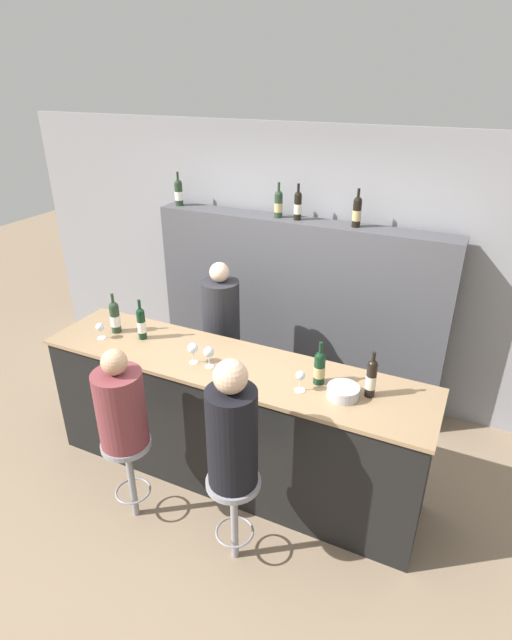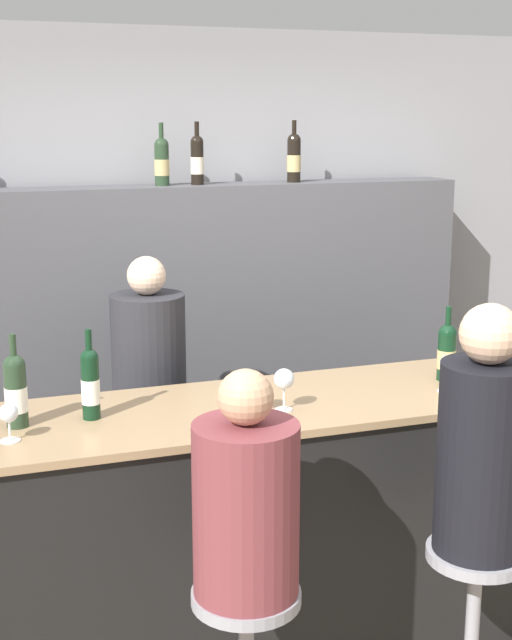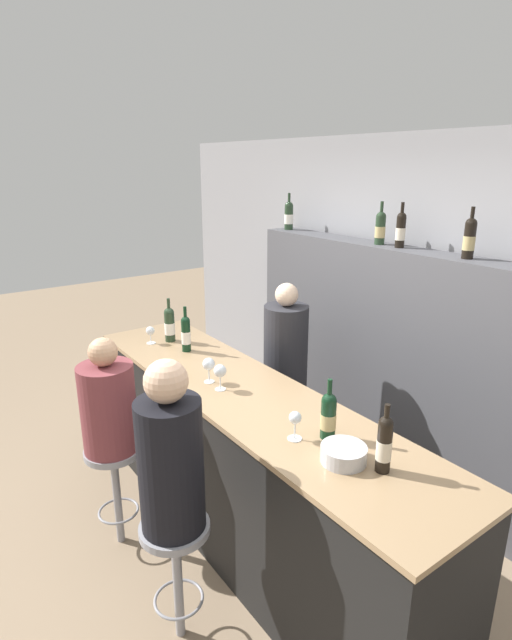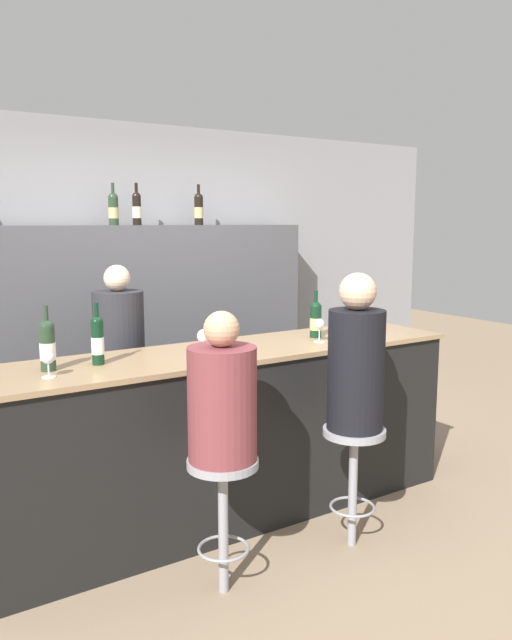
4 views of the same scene
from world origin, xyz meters
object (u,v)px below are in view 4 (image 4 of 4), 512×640
at_px(wine_bottle_counter_3, 356,313).
at_px(wine_bottle_backbar_2, 137,208).
at_px(wine_bottle_backbar_1, 113,209).
at_px(guest_seated_right, 356,361).
at_px(metal_bowl, 347,331).
at_px(wine_glass_2, 224,334).
at_px(wine_bottle_counter_1, 98,340).
at_px(wine_bottle_counter_0, 47,345).
at_px(wine_glass_1, 204,337).
at_px(wine_bottle_backbar_3, 199,209).
at_px(bar_stool_left, 223,490).
at_px(wine_glass_3, 319,325).
at_px(bar_stool_right, 354,455).
at_px(wine_glass_0, 48,359).
at_px(guest_seated_left, 222,398).
at_px(bartender, 121,391).
at_px(wine_bottle_counter_2, 316,319).

height_order(wine_bottle_counter_3, wine_bottle_backbar_2, wine_bottle_backbar_2).
height_order(wine_bottle_backbar_1, guest_seated_right, wine_bottle_backbar_1).
distance_m(metal_bowl, guest_seated_right, 0.80).
relative_size(wine_bottle_counter_3, wine_glass_2, 2.02).
height_order(wine_glass_2, guest_seated_right, guest_seated_right).
distance_m(wine_bottle_counter_1, wine_bottle_counter_3, 1.84).
bearing_deg(wine_bottle_counter_0, guest_seated_right, -26.44).
bearing_deg(wine_glass_1, wine_bottle_counter_0, 170.12).
bearing_deg(metal_bowl, guest_seated_right, -127.43).
relative_size(wine_bottle_backbar_1, guest_seated_right, 0.36).
height_order(wine_bottle_counter_1, wine_bottle_backbar_3, wine_bottle_backbar_3).
bearing_deg(bar_stool_left, wine_glass_1, 69.87).
distance_m(wine_glass_3, bar_stool_right, 0.89).
distance_m(wine_bottle_counter_0, wine_glass_2, 0.98).
bearing_deg(guest_seated_right, wine_bottle_counter_1, 148.74).
height_order(wine_glass_0, wine_glass_2, wine_glass_2).
relative_size(wine_bottle_backbar_2, wine_bottle_backbar_3, 0.98).
bearing_deg(bar_stool_right, wine_bottle_counter_3, 48.55).
relative_size(wine_bottle_backbar_1, bar_stool_left, 0.45).
height_order(wine_glass_1, guest_seated_left, guest_seated_left).
bearing_deg(wine_glass_3, wine_glass_1, -180.00).
bearing_deg(bartender, guest_seated_left, -90.08).
xyz_separation_m(wine_bottle_backbar_3, wine_glass_1, (-0.75, -1.47, -0.75)).
xyz_separation_m(wine_bottle_backbar_1, guest_seated_right, (0.60, -2.05, -0.85)).
bearing_deg(wine_glass_2, wine_bottle_counter_2, 10.47).
distance_m(wine_bottle_backbar_3, guest_seated_right, 2.23).
bearing_deg(wine_glass_0, wine_bottle_backbar_1, 58.60).
relative_size(wine_bottle_backbar_3, wine_glass_3, 2.15).
distance_m(bar_stool_left, bar_stool_right, 0.84).
relative_size(wine_bottle_backbar_2, wine_glass_2, 1.96).
relative_size(wine_glass_0, bar_stool_left, 0.19).
xyz_separation_m(wine_bottle_counter_3, wine_glass_3, (-0.44, -0.14, -0.03)).
xyz_separation_m(wine_bottle_counter_3, wine_glass_1, (-1.27, -0.14, -0.02)).
height_order(wine_bottle_counter_2, wine_glass_1, wine_bottle_counter_2).
relative_size(wine_glass_0, metal_bowl, 0.63).
distance_m(wine_bottle_counter_1, wine_bottle_backbar_2, 1.71).
bearing_deg(wine_bottle_backbar_3, wine_glass_2, -112.62).
bearing_deg(bartender, wine_glass_2, -66.42).
bearing_deg(guest_seated_left, wine_bottle_counter_3, 26.09).
bearing_deg(wine_bottle_backbar_1, wine_bottle_counter_2, -56.21).
height_order(metal_bowl, bar_stool_right, metal_bowl).
distance_m(wine_bottle_counter_2, wine_bottle_backbar_2, 1.68).
distance_m(wine_bottle_counter_3, bartender, 1.69).
height_order(wine_bottle_backbar_1, wine_glass_2, wine_bottle_backbar_1).
relative_size(wine_bottle_backbar_3, metal_bowl, 1.51).
relative_size(wine_glass_1, wine_glass_3, 1.07).
bearing_deg(wine_glass_3, wine_bottle_backbar_3, 93.43).
bearing_deg(wine_glass_2, guest_seated_right, -49.58).
bearing_deg(wine_bottle_counter_3, wine_bottle_backbar_3, 111.53).
xyz_separation_m(bar_stool_right, bartender, (-0.84, 1.37, 0.18)).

